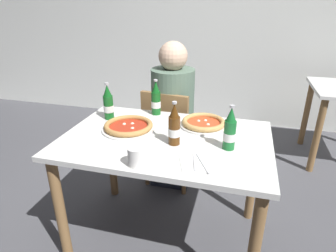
{
  "coord_description": "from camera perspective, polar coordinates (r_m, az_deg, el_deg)",
  "views": [
    {
      "loc": [
        0.41,
        -1.44,
        1.48
      ],
      "look_at": [
        0.0,
        0.05,
        0.8
      ],
      "focal_mm": 30.6,
      "sensor_mm": 36.0,
      "label": 1
    }
  ],
  "objects": [
    {
      "name": "pizza_marinara_far",
      "position": [
        1.82,
        7.11,
        0.6
      ],
      "size": [
        0.29,
        0.29,
        0.04
      ],
      "color": "white",
      "rests_on": "dining_table_main"
    },
    {
      "name": "beer_bottle_extra",
      "position": [
        1.55,
        1.25,
        -0.12
      ],
      "size": [
        0.07,
        0.07,
        0.25
      ],
      "color": "#512D0F",
      "rests_on": "dining_table_main"
    },
    {
      "name": "beer_bottle_center",
      "position": [
        1.94,
        -11.8,
        4.33
      ],
      "size": [
        0.07,
        0.07,
        0.25
      ],
      "color": "#14591E",
      "rests_on": "dining_table_main"
    },
    {
      "name": "pizza_margherita_near",
      "position": [
        1.77,
        -7.87,
        -0.11
      ],
      "size": [
        0.33,
        0.33,
        0.04
      ],
      "color": "white",
      "rests_on": "dining_table_main"
    },
    {
      "name": "napkin_with_cutlery",
      "position": [
        1.42,
        6.16,
        -7.34
      ],
      "size": [
        0.23,
        0.23,
        0.01
      ],
      "color": "white",
      "rests_on": "dining_table_main"
    },
    {
      "name": "ground_plane",
      "position": [
        2.11,
        -0.38,
        -20.88
      ],
      "size": [
        8.0,
        8.0,
        0.0
      ],
      "primitive_type": "plane",
      "color": "#4C4C51"
    },
    {
      "name": "beer_bottle_right",
      "position": [
        1.53,
        12.21,
        -0.96
      ],
      "size": [
        0.07,
        0.07,
        0.25
      ],
      "color": "#196B2D",
      "rests_on": "dining_table_main"
    },
    {
      "name": "diner_seated",
      "position": [
        2.35,
        0.92,
        1.29
      ],
      "size": [
        0.34,
        0.34,
        1.21
      ],
      "color": "#2D3342",
      "rests_on": "ground_plane"
    },
    {
      "name": "back_wall_tiled",
      "position": [
        3.67,
        9.43,
        20.65
      ],
      "size": [
        7.0,
        0.1,
        2.6
      ],
      "primitive_type": "cube",
      "color": "white",
      "rests_on": "ground_plane"
    },
    {
      "name": "beer_bottle_left",
      "position": [
        1.98,
        -2.42,
        5.23
      ],
      "size": [
        0.07,
        0.07,
        0.25
      ],
      "color": "#14591E",
      "rests_on": "dining_table_main"
    },
    {
      "name": "paper_cup",
      "position": [
        1.38,
        -6.53,
        -6.13
      ],
      "size": [
        0.07,
        0.07,
        0.09
      ],
      "primitive_type": "cylinder",
      "color": "white",
      "rests_on": "dining_table_main"
    },
    {
      "name": "chair_behind_table",
      "position": [
        2.35,
        0.37,
        -1.43
      ],
      "size": [
        0.45,
        0.45,
        0.85
      ],
      "rotation": [
        0.0,
        0.0,
        3.0
      ],
      "color": "olive",
      "rests_on": "ground_plane"
    },
    {
      "name": "dining_table_main",
      "position": [
        1.72,
        -0.44,
        -5.66
      ],
      "size": [
        1.2,
        0.8,
        0.75
      ],
      "color": "silver",
      "rests_on": "ground_plane"
    }
  ]
}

